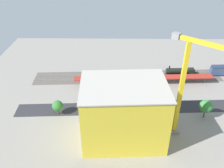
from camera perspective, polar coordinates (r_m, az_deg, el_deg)
ground_plane at (r=110.20m, az=4.31°, el=-4.04°), size 158.47×158.47×0.00m
rail_bed at (r=129.02m, az=3.81°, el=1.71°), size 99.61×18.56×0.01m
street_asphalt at (r=106.04m, az=4.45°, el=-5.65°), size 99.38×14.17×0.01m
track_rails at (r=128.93m, az=3.81°, el=1.78°), size 98.92×12.14×0.12m
platform_canopy_near at (r=121.55m, az=7.59°, el=1.54°), size 69.83×7.97×4.04m
locomotive at (r=135.09m, az=16.10°, el=2.84°), size 16.73×3.87×5.39m
parked_car_0 at (r=111.45m, az=14.16°, el=-4.11°), size 4.65×2.01×1.71m
parked_car_1 at (r=109.43m, az=10.16°, el=-4.32°), size 4.61×1.77×1.70m
parked_car_2 at (r=108.53m, az=5.53°, el=-4.22°), size 4.62×1.98×1.77m
parked_car_3 at (r=108.35m, az=1.69°, el=-4.17°), size 4.23×2.00×1.64m
parked_car_4 at (r=108.31m, az=-2.48°, el=-4.19°), size 4.43×1.91×1.69m
parked_car_5 at (r=108.87m, az=-6.64°, el=-4.19°), size 4.65×2.05×1.66m
construction_building at (r=85.56m, az=2.73°, el=-6.75°), size 29.75×22.72×21.84m
construction_roof_slab at (r=79.19m, az=2.93°, el=-0.40°), size 30.38×23.35×0.40m
tower_crane at (r=83.19m, az=17.90°, el=0.36°), size 22.93×19.94×38.25m
box_truck_0 at (r=104.80m, az=-3.02°, el=-5.05°), size 10.12×2.78×3.10m
street_tree_0 at (r=102.53m, az=-12.79°, el=-5.06°), size 4.52×4.52×6.40m
street_tree_1 at (r=99.70m, az=-3.56°, el=-5.01°), size 4.97×4.97×7.14m
street_tree_2 at (r=104.43m, az=21.37°, el=-4.96°), size 5.38×5.38×8.26m
street_tree_3 at (r=99.05m, az=-2.86°, el=-4.41°), size 6.34×6.34×9.02m
street_tree_4 at (r=99.77m, az=-0.24°, el=-4.87°), size 4.82×4.82×7.12m
street_tree_5 at (r=99.99m, az=1.16°, el=-5.05°), size 4.60×4.60×6.66m
traffic_light at (r=108.26m, az=9.59°, el=-2.29°), size 0.50×0.36×6.74m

